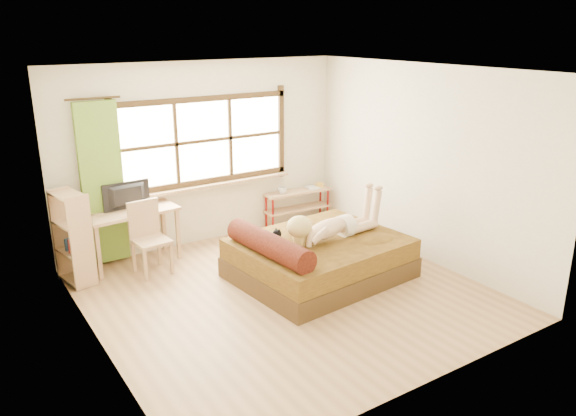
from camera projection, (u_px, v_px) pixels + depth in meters
floor at (286, 293)px, 6.95m from camera, size 4.50×4.50×0.00m
ceiling at (286, 70)px, 6.12m from camera, size 4.50×4.50×0.00m
wall_back at (204, 154)px, 8.33m from camera, size 4.50×0.00×4.50m
wall_front at (431, 250)px, 4.75m from camera, size 4.50×0.00×4.50m
wall_left at (89, 225)px, 5.37m from camera, size 0.00×4.50×4.50m
wall_right at (423, 164)px, 7.71m from camera, size 0.00×4.50×4.50m
window at (204, 144)px, 8.25m from camera, size 2.80×0.16×1.46m
curtain at (102, 184)px, 7.49m from camera, size 0.55×0.10×2.20m
bed at (317, 257)px, 7.32m from camera, size 2.23×1.85×0.80m
woman at (332, 215)px, 7.21m from camera, size 1.50×0.54×0.63m
kitten at (269, 239)px, 6.94m from camera, size 0.32×0.15×0.25m
desk at (131, 218)px, 7.64m from camera, size 1.28×0.66×0.77m
monitor at (128, 196)px, 7.59m from camera, size 0.66×0.14×0.38m
chair at (148, 233)px, 7.45m from camera, size 0.47×0.47×0.97m
pipe_shelf at (298, 199)px, 9.29m from camera, size 1.16×0.36×0.65m
cup at (282, 190)px, 9.07m from camera, size 0.14×0.14×0.10m
book at (307, 188)px, 9.34m from camera, size 0.20×0.26×0.02m
bookshelf at (73, 238)px, 7.08m from camera, size 0.40×0.58×1.21m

